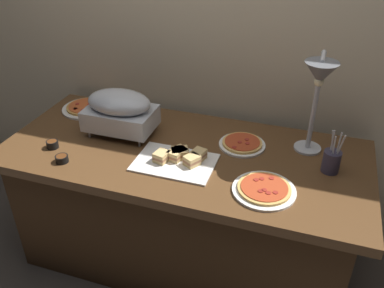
# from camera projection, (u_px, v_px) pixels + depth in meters

# --- Properties ---
(ground_plane) EXTENTS (8.00, 8.00, 0.00)m
(ground_plane) POSITION_uv_depth(u_px,v_px,m) (185.00, 254.00, 2.53)
(ground_plane) COLOR #4C443D
(back_wall) EXTENTS (4.40, 0.04, 2.40)m
(back_wall) POSITION_uv_depth(u_px,v_px,m) (212.00, 39.00, 2.30)
(back_wall) COLOR #C6B593
(back_wall) RESTS_ON ground_plane
(buffet_table) EXTENTS (1.90, 0.84, 0.76)m
(buffet_table) POSITION_uv_depth(u_px,v_px,m) (184.00, 206.00, 2.32)
(buffet_table) COLOR brown
(buffet_table) RESTS_ON ground_plane
(chafing_dish) EXTENTS (0.37, 0.24, 0.25)m
(chafing_dish) POSITION_uv_depth(u_px,v_px,m) (120.00, 110.00, 2.21)
(chafing_dish) COLOR #B7BABF
(chafing_dish) RESTS_ON buffet_table
(heat_lamp) EXTENTS (0.15, 0.29, 0.54)m
(heat_lamp) POSITION_uv_depth(u_px,v_px,m) (319.00, 83.00, 1.83)
(heat_lamp) COLOR #B7BABF
(heat_lamp) RESTS_ON buffet_table
(pizza_plate_front) EXTENTS (0.29, 0.29, 0.03)m
(pizza_plate_front) POSITION_uv_depth(u_px,v_px,m) (86.00, 108.00, 2.52)
(pizza_plate_front) COLOR white
(pizza_plate_front) RESTS_ON buffet_table
(pizza_plate_center) EXTENTS (0.25, 0.25, 0.03)m
(pizza_plate_center) POSITION_uv_depth(u_px,v_px,m) (242.00, 144.00, 2.16)
(pizza_plate_center) COLOR white
(pizza_plate_center) RESTS_ON buffet_table
(pizza_plate_raised_stand) EXTENTS (0.29, 0.29, 0.03)m
(pizza_plate_raised_stand) POSITION_uv_depth(u_px,v_px,m) (264.00, 189.00, 1.83)
(pizza_plate_raised_stand) COLOR white
(pizza_plate_raised_stand) RESTS_ON buffet_table
(sandwich_platter) EXTENTS (0.39, 0.27, 0.06)m
(sandwich_platter) POSITION_uv_depth(u_px,v_px,m) (179.00, 159.00, 2.02)
(sandwich_platter) COLOR white
(sandwich_platter) RESTS_ON buffet_table
(sauce_cup_near) EXTENTS (0.06, 0.06, 0.04)m
(sauce_cup_near) POSITION_uv_depth(u_px,v_px,m) (52.00, 144.00, 2.14)
(sauce_cup_near) COLOR black
(sauce_cup_near) RESTS_ON buffet_table
(sauce_cup_far) EXTENTS (0.06, 0.06, 0.04)m
(sauce_cup_far) POSITION_uv_depth(u_px,v_px,m) (62.00, 159.00, 2.03)
(sauce_cup_far) COLOR black
(sauce_cup_far) RESTS_ON buffet_table
(utensil_holder) EXTENTS (0.08, 0.08, 0.22)m
(utensil_holder) POSITION_uv_depth(u_px,v_px,m) (331.00, 161.00, 1.94)
(utensil_holder) COLOR #383347
(utensil_holder) RESTS_ON buffet_table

